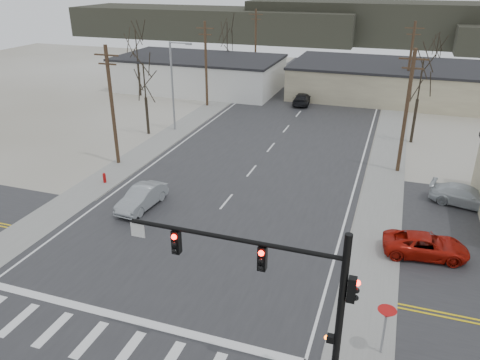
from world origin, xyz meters
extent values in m
plane|color=silver|center=(0.00, 0.00, 0.00)|extent=(140.00, 140.00, 0.00)
cube|color=#272729|center=(0.00, 15.00, 0.02)|extent=(18.00, 110.00, 0.05)
cube|color=#272729|center=(0.00, 0.00, 0.02)|extent=(90.00, 10.00, 0.04)
cube|color=gray|center=(-10.60, 20.00, 0.03)|extent=(3.00, 90.00, 0.06)
cube|color=gray|center=(10.60, 20.00, 0.03)|extent=(3.00, 90.00, 0.06)
cylinder|color=black|center=(9.80, -6.20, 3.60)|extent=(0.28, 0.28, 7.20)
cylinder|color=black|center=(5.60, -6.20, 6.20)|extent=(8.40, 0.18, 0.18)
cube|color=black|center=(6.80, -6.20, 5.60)|extent=(0.32, 0.30, 1.00)
cube|color=black|center=(3.30, -6.20, 5.60)|extent=(0.32, 0.30, 1.00)
sphere|color=#FF0C05|center=(6.80, -6.37, 5.92)|extent=(0.22, 0.22, 0.22)
sphere|color=#FF0C05|center=(3.30, -6.37, 5.92)|extent=(0.22, 0.22, 0.22)
cube|color=black|center=(10.10, -6.20, 5.00)|extent=(0.30, 0.30, 1.00)
cube|color=silver|center=(1.60, -6.20, 5.80)|extent=(0.60, 0.04, 0.60)
cube|color=black|center=(9.55, -6.20, 2.60)|extent=(0.30, 0.25, 0.30)
sphere|color=#FF5905|center=(9.40, -6.20, 2.60)|extent=(0.18, 0.18, 0.18)
cylinder|color=#A50C0C|center=(-10.20, 8.00, 0.35)|extent=(0.24, 0.24, 0.70)
sphere|color=#A50C0C|center=(-10.20, 8.00, 0.75)|extent=(0.24, 0.24, 0.24)
cylinder|color=gray|center=(11.50, -3.50, 1.05)|extent=(0.10, 0.10, 2.10)
cone|color=#A50C0C|center=(11.50, -3.50, 2.15)|extent=(0.80, 0.80, 0.40)
cube|color=silver|center=(-16.00, 40.00, 2.10)|extent=(22.00, 12.00, 4.20)
cube|color=black|center=(-16.00, 40.00, 4.35)|extent=(22.30, 12.30, 0.30)
cube|color=#BDB490|center=(10.00, 44.00, 2.00)|extent=(26.00, 14.00, 4.00)
cube|color=black|center=(10.00, 44.00, 4.15)|extent=(26.30, 14.30, 0.30)
cylinder|color=#493922|center=(-11.50, 12.00, 5.00)|extent=(0.30, 0.30, 10.00)
cube|color=#493922|center=(-11.50, 12.00, 9.20)|extent=(2.20, 0.12, 0.12)
cube|color=#493922|center=(-11.50, 12.00, 8.50)|extent=(1.60, 0.12, 0.12)
cylinder|color=#493922|center=(-11.50, 32.00, 5.00)|extent=(0.30, 0.30, 10.00)
cube|color=#493922|center=(-11.50, 32.00, 9.20)|extent=(2.20, 0.12, 0.12)
cube|color=#493922|center=(-11.50, 32.00, 8.50)|extent=(1.60, 0.12, 0.12)
cylinder|color=#493922|center=(-11.50, 52.00, 5.00)|extent=(0.30, 0.30, 10.00)
cube|color=#493922|center=(-11.50, 52.00, 9.20)|extent=(2.20, 0.12, 0.12)
cube|color=#493922|center=(-11.50, 52.00, 8.50)|extent=(1.60, 0.12, 0.12)
cylinder|color=#493922|center=(11.50, 18.00, 5.00)|extent=(0.30, 0.30, 10.00)
cube|color=#493922|center=(11.50, 18.00, 9.20)|extent=(2.20, 0.12, 0.12)
cube|color=#493922|center=(11.50, 18.00, 8.50)|extent=(1.60, 0.12, 0.12)
cylinder|color=#493922|center=(11.50, 40.00, 5.00)|extent=(0.30, 0.30, 10.00)
cube|color=#493922|center=(11.50, 40.00, 9.20)|extent=(2.20, 0.12, 0.12)
cube|color=#493922|center=(11.50, 40.00, 8.50)|extent=(1.60, 0.12, 0.12)
cylinder|color=gray|center=(-11.00, 22.00, 4.50)|extent=(0.20, 0.20, 9.00)
cylinder|color=gray|center=(-10.00, 22.00, 8.90)|extent=(2.00, 0.12, 0.12)
cube|color=gray|center=(-9.00, 22.00, 8.85)|extent=(0.60, 0.25, 0.18)
cylinder|color=#2D251B|center=(-13.00, 20.00, 1.88)|extent=(0.28, 0.28, 3.75)
cylinder|color=#2D251B|center=(-13.00, 20.00, 5.25)|extent=(0.14, 0.14, 3.75)
cylinder|color=#2D251B|center=(12.50, 26.00, 2.12)|extent=(0.28, 0.28, 4.25)
cylinder|color=#2D251B|center=(12.50, 26.00, 5.95)|extent=(0.14, 0.14, 4.25)
cylinder|color=#2D251B|center=(-14.00, 46.00, 2.25)|extent=(0.28, 0.28, 4.50)
cylinder|color=#2D251B|center=(-14.00, 46.00, 6.30)|extent=(0.14, 0.14, 4.50)
cylinder|color=#2D251B|center=(15.00, 52.00, 2.00)|extent=(0.28, 0.28, 4.00)
cylinder|color=#2D251B|center=(15.00, 52.00, 5.60)|extent=(0.14, 0.14, 4.00)
cylinder|color=#2D251B|center=(-22.00, 34.00, 2.25)|extent=(0.28, 0.28, 4.50)
cylinder|color=#2D251B|center=(-22.00, 34.00, 6.30)|extent=(0.14, 0.14, 4.50)
cube|color=#333026|center=(-35.00, 92.00, 3.50)|extent=(70.00, 18.00, 7.00)
cube|color=#333026|center=(15.00, 96.00, 4.50)|extent=(80.00, 18.00, 9.00)
imported|color=gray|center=(-5.27, 5.26, 0.80)|extent=(1.95, 4.66, 1.50)
imported|color=black|center=(-0.48, 36.34, 0.74)|extent=(2.17, 4.85, 1.38)
imported|color=black|center=(-2.17, 62.52, 0.83)|extent=(2.51, 4.83, 1.57)
imported|color=#A21208|center=(13.40, 5.23, 0.70)|extent=(5.05, 2.79, 1.34)
imported|color=#ADB4B9|center=(16.20, 13.00, 0.74)|extent=(5.14, 2.91, 1.40)
camera|label=1|loc=(10.74, -20.21, 15.27)|focal=35.00mm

